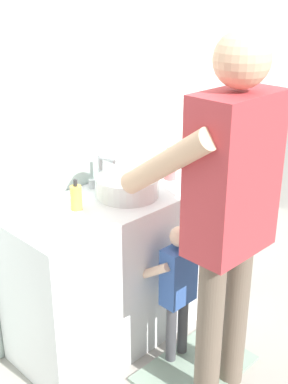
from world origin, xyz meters
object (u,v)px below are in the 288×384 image
Objects in this scene: soap_bottle at (76,197)px; child_toddler at (177,283)px; adult_parent at (228,198)px; toothbrush_cup at (170,170)px.

soap_bottle is 0.70m from child_toddler.
child_toddler is at bearing 86.59° from adult_parent.
toothbrush_cup is 0.66m from soap_bottle.
toothbrush_cup is 0.69m from child_toddler.
adult_parent reaches higher than toothbrush_cup.
toothbrush_cup reaches higher than soap_bottle.
adult_parent is at bearing -93.41° from child_toddler.
soap_bottle is at bearing 176.05° from toothbrush_cup.
soap_bottle is 0.09× the size of adult_parent.
toothbrush_cup is 0.80m from adult_parent.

